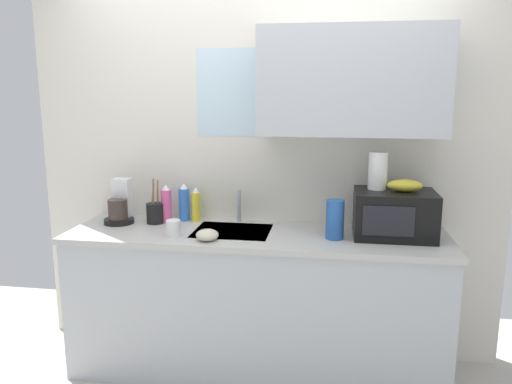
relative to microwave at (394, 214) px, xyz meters
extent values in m
cube|color=silver|center=(-0.81, 0.30, 0.21)|extent=(3.05, 0.10, 2.50)
cube|color=#B2B7BC|center=(-0.27, 0.09, 0.75)|extent=(1.08, 0.32, 0.62)
cube|color=silver|center=(-0.96, 0.26, 0.69)|extent=(0.56, 0.02, 0.55)
cube|color=#B2B7BC|center=(-0.81, -0.05, -0.60)|extent=(2.25, 0.60, 0.86)
cube|color=#B7B7B2|center=(-0.81, -0.05, -0.15)|extent=(2.28, 0.63, 0.03)
cube|color=#9EA0A5|center=(-0.96, -0.03, -0.21)|extent=(0.46, 0.38, 0.14)
cylinder|color=#B2B5BA|center=(-0.96, 0.19, -0.03)|extent=(0.03, 0.03, 0.21)
cube|color=black|center=(0.00, 0.00, 0.00)|extent=(0.46, 0.34, 0.27)
cube|color=black|center=(-0.05, -0.17, 0.00)|extent=(0.28, 0.01, 0.17)
ellipsoid|color=gold|center=(0.05, 0.00, 0.17)|extent=(0.20, 0.11, 0.07)
cylinder|color=white|center=(-0.10, 0.05, 0.24)|extent=(0.11, 0.11, 0.22)
cylinder|color=black|center=(-1.71, 0.03, -0.12)|extent=(0.19, 0.19, 0.03)
cylinder|color=#3F332D|center=(-1.71, 0.02, -0.04)|extent=(0.12, 0.12, 0.13)
cube|color=silver|center=(-1.71, 0.10, 0.01)|extent=(0.11, 0.09, 0.26)
cylinder|color=yellow|center=(-1.24, 0.16, -0.04)|extent=(0.06, 0.06, 0.19)
cone|color=white|center=(-1.24, 0.16, 0.07)|extent=(0.04, 0.04, 0.04)
cylinder|color=blue|center=(-1.32, 0.17, -0.03)|extent=(0.07, 0.07, 0.21)
cone|color=white|center=(-1.32, 0.17, 0.09)|extent=(0.05, 0.05, 0.04)
cylinder|color=#E55999|center=(-1.42, 0.10, -0.03)|extent=(0.07, 0.07, 0.21)
cone|color=white|center=(-1.42, 0.10, 0.10)|extent=(0.05, 0.05, 0.04)
cylinder|color=#2659A5|center=(-0.34, -0.10, -0.02)|extent=(0.10, 0.10, 0.23)
cylinder|color=white|center=(-1.28, -0.19, -0.09)|extent=(0.08, 0.08, 0.09)
cylinder|color=black|center=(-1.48, 0.07, -0.07)|extent=(0.11, 0.11, 0.13)
cylinder|color=olive|center=(-1.50, 0.07, 0.01)|extent=(0.03, 0.03, 0.21)
cylinder|color=olive|center=(-1.46, 0.08, 0.03)|extent=(0.02, 0.02, 0.24)
cylinder|color=olive|center=(-1.48, 0.05, 0.03)|extent=(0.03, 0.03, 0.26)
ellipsoid|color=beige|center=(-1.06, -0.25, -0.10)|extent=(0.13, 0.13, 0.06)
camera|label=1|loc=(-0.35, -2.92, 0.70)|focal=35.15mm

